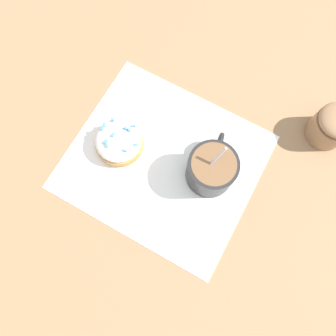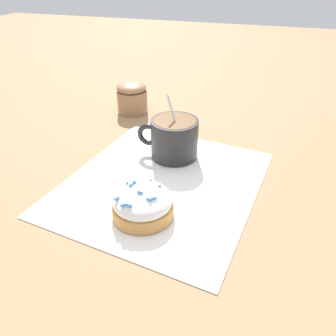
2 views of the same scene
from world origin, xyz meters
name	(u,v)px [view 1 (image 1 of 2)]	position (x,y,z in m)	size (l,w,h in m)	color
ground_plane	(164,162)	(0.00, 0.00, 0.00)	(3.00, 3.00, 0.00)	#93704C
paper_napkin	(164,162)	(0.00, 0.00, 0.00)	(0.35, 0.32, 0.00)	white
coffee_cup	(212,168)	(0.08, 0.01, 0.04)	(0.08, 0.11, 0.11)	black
frosted_pastry	(120,140)	(-0.08, 0.00, 0.02)	(0.08, 0.08, 0.04)	#C18442
sugar_bowl	(332,126)	(0.24, 0.15, 0.03)	(0.07, 0.07, 0.07)	#99704C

